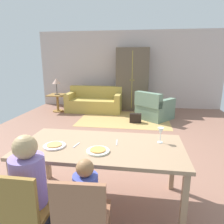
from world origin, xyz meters
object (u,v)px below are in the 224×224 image
wine_glass (161,132)px  side_table (58,100)px  plate_near_man (54,146)px  table_lamp (56,82)px  couch (95,102)px  dining_chair_child (82,217)px  armoire (132,79)px  dining_table (101,151)px  handbag (135,118)px  person_child (87,208)px  dining_chair_man (22,210)px  plate_near_child (98,151)px  person_man (33,195)px  armchair (154,108)px

wine_glass → side_table: size_ratio=0.32×
plate_near_man → table_lamp: 4.80m
plate_near_man → couch: 4.75m
side_table → dining_chair_child: bearing=-65.1°
armoire → dining_table: bearing=-91.1°
handbag → plate_near_man: bearing=-102.9°
dining_table → side_table: 4.92m
dining_chair_child → person_child: size_ratio=0.94×
dining_chair_child → dining_chair_man: bearing=-180.0°
dining_chair_child → person_child: 0.18m
couch → plate_near_child: bearing=-76.3°
dining_chair_man → dining_chair_child: (0.52, 0.00, 0.00)m
dining_table → plate_near_man: plate_near_man is taller
dining_chair_man → handbag: bearing=79.2°
dining_table → dining_chair_child: 0.85m
plate_near_man → wine_glass: wine_glass is taller
dining_chair_child → dining_table: bearing=90.3°
wine_glass → armoire: bearing=96.9°
person_man → armoire: 5.75m
person_child → handbag: bearing=86.0°
couch → handbag: bearing=-38.8°
side_table → armoire: bearing=16.8°
dining_table → couch: size_ratio=1.03×
armoire → table_lamp: armoire is taller
person_child → armchair: (0.80, 4.52, -0.11)m
plate_near_child → dining_chair_child: dining_chair_child is taller
dining_chair_man → armoire: 5.93m
couch → person_man: bearing=-83.0°
armchair → table_lamp: bearing=172.1°
dining_table → couch: 4.72m
dining_table → armchair: 3.96m
plate_near_child → table_lamp: bearing=117.9°
wine_glass → dining_chair_man: wine_glass is taller
dining_chair_child → side_table: dining_chair_child is taller
plate_near_child → table_lamp: table_lamp is taller
person_child → handbag: size_ratio=2.89×
plate_near_child → dining_chair_man: bearing=-128.8°
side_table → couch: bearing=12.0°
dining_chair_child → armoire: armoire is taller
plate_near_child → person_man: bearing=-137.8°
handbag → dining_table: bearing=-94.8°
wine_glass → person_child: bearing=-129.2°
plate_near_child → person_man: person_man is taller
wine_glass → table_lamp: table_lamp is taller
side_table → person_man: bearing=-69.5°
person_man → armchair: (1.32, 4.51, -0.19)m
person_man → handbag: bearing=78.8°
person_child → side_table: 5.49m
dining_table → side_table: dining_table is taller
dining_chair_man → armchair: size_ratio=0.72×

